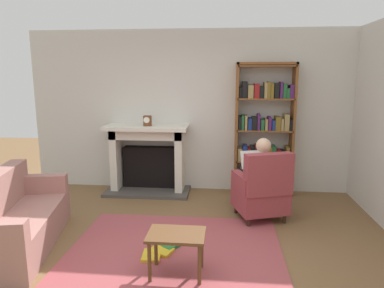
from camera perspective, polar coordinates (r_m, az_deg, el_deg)
ground at (r=3.92m, az=-3.33°, el=-18.71°), size 14.00×14.00×0.00m
back_wall at (r=5.97m, az=0.30°, el=5.34°), size 5.60×0.10×2.70m
area_rug at (r=4.18m, az=-2.67°, el=-16.61°), size 2.40×1.80×0.01m
fireplace at (r=5.96m, az=-7.14°, el=-2.06°), size 1.40×0.64×1.14m
mantel_clock at (r=5.75m, az=-7.29°, el=3.79°), size 0.14×0.14×0.17m
bookshelf at (r=5.80m, az=11.64°, el=1.90°), size 0.94×0.32×2.15m
armchair_reading at (r=4.86m, az=11.40°, el=-7.40°), size 0.80×0.79×0.97m
seated_reader at (r=4.91m, az=10.92°, el=-4.81°), size 0.48×0.59×1.14m
sofa_floral at (r=4.54m, az=-26.96°, el=-11.19°), size 1.06×1.81×0.85m
side_table at (r=3.53m, az=-2.56°, el=-15.37°), size 0.56×0.39×0.44m
scattered_books at (r=4.08m, az=-5.21°, el=-17.03°), size 0.40×0.47×0.04m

